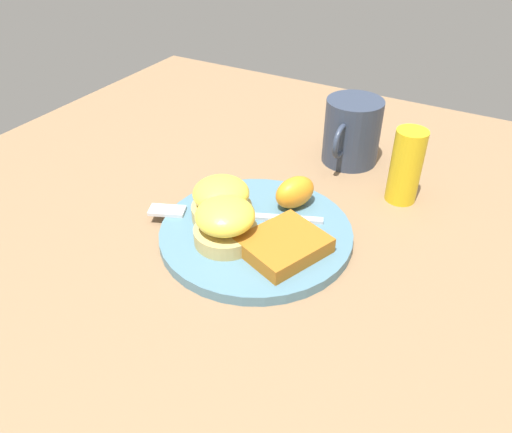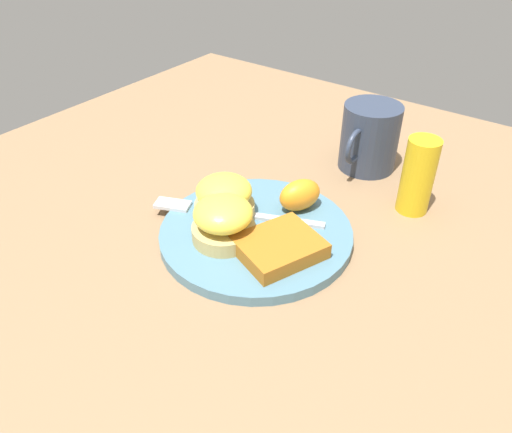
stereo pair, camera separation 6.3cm
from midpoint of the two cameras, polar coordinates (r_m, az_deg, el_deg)
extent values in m
plane|color=#846647|center=(0.65, -2.77, -2.52)|extent=(1.10, 1.10, 0.00)
cylinder|color=slate|center=(0.65, -2.79, -2.03)|extent=(0.25, 0.25, 0.01)
cylinder|color=tan|center=(0.66, -6.83, 0.31)|extent=(0.08, 0.08, 0.02)
ellipsoid|color=yellow|center=(0.65, -7.01, 2.40)|extent=(0.07, 0.07, 0.04)
cylinder|color=tan|center=(0.62, -6.38, -2.17)|extent=(0.08, 0.08, 0.02)
ellipsoid|color=yellow|center=(0.61, -6.55, -0.01)|extent=(0.07, 0.07, 0.04)
cube|color=#A1601B|center=(0.60, 0.18, -3.37)|extent=(0.12, 0.11, 0.02)
ellipsoid|color=orange|center=(0.68, 1.80, 2.71)|extent=(0.07, 0.06, 0.04)
cube|color=silver|center=(0.66, -0.42, -0.25)|extent=(0.06, 0.12, 0.00)
cube|color=silver|center=(0.69, -12.73, 0.58)|extent=(0.04, 0.05, 0.00)
cylinder|color=#2D384C|center=(0.81, 8.72, 9.54)|extent=(0.09, 0.09, 0.10)
torus|color=#2D384C|center=(0.77, 7.31, 8.48)|extent=(0.05, 0.01, 0.05)
cylinder|color=gold|center=(0.72, 14.39, 5.51)|extent=(0.04, 0.04, 0.11)
camera|label=1|loc=(0.03, -92.86, -2.05)|focal=35.00mm
camera|label=2|loc=(0.03, 87.14, 2.05)|focal=35.00mm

